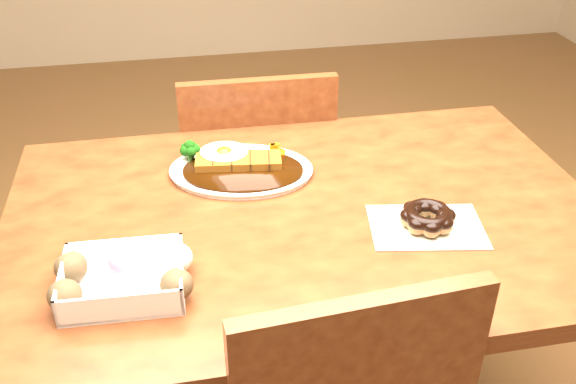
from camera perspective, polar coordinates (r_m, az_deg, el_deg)
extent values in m
cube|color=#502010|center=(1.31, 1.62, -2.36)|extent=(1.20, 0.80, 0.04)
cylinder|color=#502010|center=(1.81, -18.18, -7.92)|extent=(0.06, 0.06, 0.71)
cylinder|color=#502010|center=(1.94, 15.01, -4.11)|extent=(0.06, 0.06, 0.71)
cube|color=#502010|center=(1.96, -3.13, 0.07)|extent=(0.43, 0.43, 0.04)
cylinder|color=#502010|center=(2.25, 0.79, -2.13)|extent=(0.04, 0.04, 0.41)
cylinder|color=#502010|center=(2.22, -7.88, -2.97)|extent=(0.04, 0.04, 0.41)
cylinder|color=#502010|center=(1.98, 2.63, -7.60)|extent=(0.04, 0.04, 0.41)
cylinder|color=#502010|center=(1.95, -7.30, -8.65)|extent=(0.04, 0.04, 0.41)
cube|color=#502010|center=(1.68, -2.53, 3.63)|extent=(0.40, 0.04, 0.40)
ellipsoid|color=white|center=(1.42, -4.18, 1.88)|extent=(0.35, 0.28, 0.01)
ellipsoid|color=black|center=(1.40, -4.02, 1.88)|extent=(0.29, 0.23, 0.01)
cube|color=#6B380C|center=(1.41, -4.42, 2.68)|extent=(0.19, 0.09, 0.02)
ellipsoid|color=white|center=(1.43, -5.71, 3.58)|extent=(0.12, 0.11, 0.01)
ellipsoid|color=#FFB214|center=(1.43, -5.71, 3.62)|extent=(0.04, 0.04, 0.02)
cube|color=white|center=(1.12, -14.44, -7.42)|extent=(0.21, 0.16, 0.05)
ellipsoid|color=black|center=(1.10, -19.24, -8.65)|extent=(0.06, 0.06, 0.05)
ellipsoid|color=beige|center=(1.09, -14.60, -8.40)|extent=(0.06, 0.06, 0.05)
ellipsoid|color=black|center=(1.08, -9.86, -8.10)|extent=(0.06, 0.06, 0.05)
ellipsoid|color=black|center=(1.16, -18.75, -6.36)|extent=(0.06, 0.06, 0.05)
ellipsoid|color=pink|center=(1.14, -14.35, -6.10)|extent=(0.06, 0.06, 0.05)
ellipsoid|color=beige|center=(1.13, -9.86, -5.79)|extent=(0.06, 0.06, 0.05)
cube|color=silver|center=(1.27, 12.20, -3.02)|extent=(0.24, 0.19, 0.00)
torus|color=olive|center=(1.26, 12.29, -2.31)|extent=(0.12, 0.12, 0.03)
torus|color=black|center=(1.26, 12.34, -1.95)|extent=(0.11, 0.11, 0.02)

